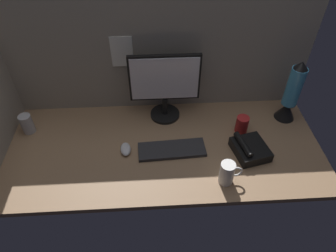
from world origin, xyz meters
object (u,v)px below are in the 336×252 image
at_px(mouse, 126,149).
at_px(desk_phone, 250,149).
at_px(monitor, 165,84).
at_px(mug_red_plastic, 242,124).
at_px(lava_lamp, 291,96).
at_px(mug_steel, 27,124).
at_px(mug_ceramic_white, 227,173).
at_px(keyboard, 172,150).

height_order(mouse, desk_phone, desk_phone).
bearing_deg(monitor, mouse, -128.32).
height_order(monitor, mug_red_plastic, monitor).
relative_size(lava_lamp, desk_phone, 1.77).
relative_size(monitor, lava_lamp, 1.06).
xyz_separation_m(mug_steel, desk_phone, (1.25, -0.25, -0.03)).
distance_m(mug_ceramic_white, mug_red_plastic, 0.39).
bearing_deg(desk_phone, mug_red_plastic, 91.68).
bearing_deg(mug_red_plastic, keyboard, -162.26).
xyz_separation_m(mug_ceramic_white, mug_red_plastic, (0.16, 0.35, -0.01)).
distance_m(keyboard, desk_phone, 0.42).
bearing_deg(lava_lamp, desk_phone, -136.20).
bearing_deg(keyboard, mug_red_plastic, 14.77).
bearing_deg(monitor, lava_lamp, -5.23).
xyz_separation_m(mug_ceramic_white, desk_phone, (0.16, 0.18, -0.03)).
height_order(monitor, keyboard, monitor).
distance_m(mouse, mug_steel, 0.61).
distance_m(monitor, lava_lamp, 0.74).
bearing_deg(monitor, mug_red_plastic, -21.52).
distance_m(keyboard, mug_red_plastic, 0.44).
height_order(keyboard, lava_lamp, lava_lamp).
bearing_deg(mug_ceramic_white, mug_red_plastic, 65.83).
bearing_deg(lava_lamp, mouse, -166.81).
bearing_deg(mouse, mug_red_plastic, 3.65).
bearing_deg(keyboard, mug_ceramic_white, -43.22).
bearing_deg(mug_red_plastic, lava_lamp, 19.65).
bearing_deg(keyboard, mug_steel, 163.05).
height_order(mug_steel, mug_ceramic_white, mug_ceramic_white).
xyz_separation_m(mug_ceramic_white, lava_lamp, (0.45, 0.46, 0.10)).
relative_size(mouse, mug_steel, 0.81).
xyz_separation_m(mug_red_plastic, lava_lamp, (0.30, 0.11, 0.11)).
xyz_separation_m(mug_red_plastic, desk_phone, (0.01, -0.17, -0.02)).
bearing_deg(mug_ceramic_white, mug_steel, 158.62).
distance_m(monitor, mug_steel, 0.83).
bearing_deg(lava_lamp, mug_ceramic_white, -134.76).
bearing_deg(mug_red_plastic, mug_ceramic_white, -114.17).
distance_m(mug_ceramic_white, lava_lamp, 0.65).
bearing_deg(lava_lamp, monitor, 174.77).
bearing_deg(mug_steel, mug_ceramic_white, -21.38).
xyz_separation_m(monitor, mug_red_plastic, (0.44, -0.17, -0.18)).
height_order(keyboard, desk_phone, desk_phone).
xyz_separation_m(monitor, mug_steel, (-0.81, -0.10, -0.17)).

